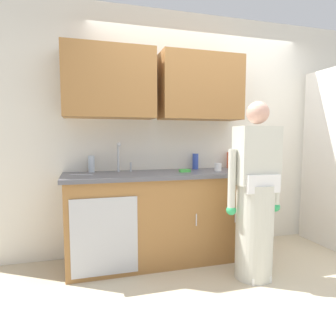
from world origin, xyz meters
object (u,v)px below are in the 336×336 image
bottle_dish_liquid (91,164)px  cup_by_sink (218,167)px  sink (124,175)px  bottle_water_tall (195,161)px  sponge (185,171)px  knife_on_counter (81,174)px  person_at_sink (255,205)px  bottle_cleaner_spray (229,160)px

bottle_dish_liquid → cup_by_sink: size_ratio=2.05×
sink → bottle_water_tall: 0.88m
sponge → knife_on_counter: bearing=176.7°
sink → cup_by_sink: bearing=-2.5°
sink → bottle_water_tall: size_ratio=2.83×
bottle_dish_liquid → bottle_water_tall: 1.16m
person_at_sink → bottle_cleaner_spray: bearing=77.9°
bottle_cleaner_spray → bottle_dish_liquid: bearing=-179.6°
sink → bottle_cleaner_spray: sink is taller
cup_by_sink → sink: bearing=177.5°
sink → knife_on_counter: size_ratio=2.08×
sink → bottle_cleaner_spray: (1.29, 0.23, 0.11)m
person_at_sink → bottle_water_tall: size_ratio=9.17×
sink → person_at_sink: bearing=-30.0°
cup_by_sink → knife_on_counter: size_ratio=0.36×
bottle_cleaner_spray → sponge: bottle_cleaner_spray is taller
sink → bottle_water_tall: (0.85, 0.21, 0.10)m
person_at_sink → bottle_dish_liquid: size_ratio=9.25×
bottle_water_tall → cup_by_sink: bearing=-57.6°
bottle_water_tall → sponge: 0.34m
sink → cup_by_sink: sink is taller
bottle_cleaner_spray → sponge: bearing=-157.6°
person_at_sink → sponge: size_ratio=14.73×
person_at_sink → sponge: 0.80m
bottle_cleaner_spray → cup_by_sink: size_ratio=2.21×
bottle_water_tall → cup_by_sink: (0.16, -0.26, -0.05)m
sponge → person_at_sink: bearing=-51.6°
person_at_sink → bottle_dish_liquid: person_at_sink is taller
bottle_dish_liquid → cup_by_sink: bearing=-11.1°
person_at_sink → bottle_water_tall: (-0.25, 0.85, 0.34)m
sink → sponge: (0.63, -0.04, 0.03)m
knife_on_counter → sponge: (1.05, -0.06, 0.01)m
sink → bottle_dish_liquid: bearing=145.2°
person_at_sink → sponge: (-0.47, 0.60, 0.26)m
cup_by_sink → knife_on_counter: bearing=177.6°
person_at_sink → knife_on_counter: (-1.52, 0.66, 0.25)m
sink → sponge: size_ratio=4.55×
bottle_cleaner_spray → cup_by_sink: 0.39m
sink → bottle_cleaner_spray: size_ratio=2.64×
knife_on_counter → sponge: size_ratio=2.18×
bottle_water_tall → sponge: bottle_water_tall is taller
bottle_water_tall → knife_on_counter: size_ratio=0.74×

